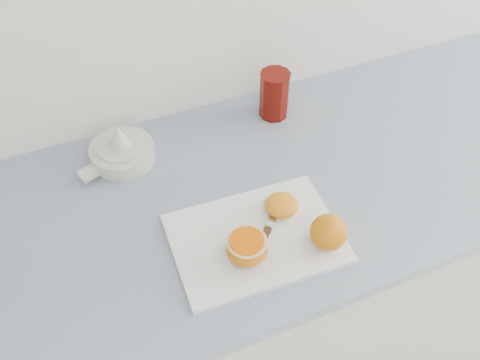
{
  "coord_description": "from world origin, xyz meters",
  "views": [
    {
      "loc": [
        -0.55,
        1.0,
        1.75
      ],
      "look_at": [
        -0.26,
        1.67,
        0.96
      ],
      "focal_mm": 40.0,
      "sensor_mm": 36.0,
      "label": 1
    }
  ],
  "objects_px": {
    "counter": "(257,291)",
    "half_orange": "(247,248)",
    "cutting_board": "(256,238)",
    "red_tumbler": "(274,96)",
    "citrus_juicer": "(121,151)"
  },
  "relations": [
    {
      "from": "cutting_board",
      "to": "citrus_juicer",
      "type": "height_order",
      "value": "citrus_juicer"
    },
    {
      "from": "counter",
      "to": "red_tumbler",
      "type": "bearing_deg",
      "value": 58.57
    },
    {
      "from": "red_tumbler",
      "to": "half_orange",
      "type": "bearing_deg",
      "value": -122.29
    },
    {
      "from": "red_tumbler",
      "to": "counter",
      "type": "bearing_deg",
      "value": -121.43
    },
    {
      "from": "half_orange",
      "to": "red_tumbler",
      "type": "height_order",
      "value": "red_tumbler"
    },
    {
      "from": "half_orange",
      "to": "citrus_juicer",
      "type": "height_order",
      "value": "citrus_juicer"
    },
    {
      "from": "cutting_board",
      "to": "red_tumbler",
      "type": "bearing_deg",
      "value": 59.31
    },
    {
      "from": "cutting_board",
      "to": "half_orange",
      "type": "relative_size",
      "value": 4.17
    },
    {
      "from": "half_orange",
      "to": "red_tumbler",
      "type": "xyz_separation_m",
      "value": [
        0.23,
        0.37,
        0.02
      ]
    },
    {
      "from": "half_orange",
      "to": "counter",
      "type": "bearing_deg",
      "value": 56.69
    },
    {
      "from": "counter",
      "to": "cutting_board",
      "type": "xyz_separation_m",
      "value": [
        -0.08,
        -0.13,
        0.45
      ]
    },
    {
      "from": "counter",
      "to": "half_orange",
      "type": "xyz_separation_m",
      "value": [
        -0.11,
        -0.17,
        0.48
      ]
    },
    {
      "from": "cutting_board",
      "to": "counter",
      "type": "bearing_deg",
      "value": 60.45
    },
    {
      "from": "half_orange",
      "to": "cutting_board",
      "type": "bearing_deg",
      "value": 44.73
    },
    {
      "from": "half_orange",
      "to": "red_tumbler",
      "type": "relative_size",
      "value": 0.65
    }
  ]
}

